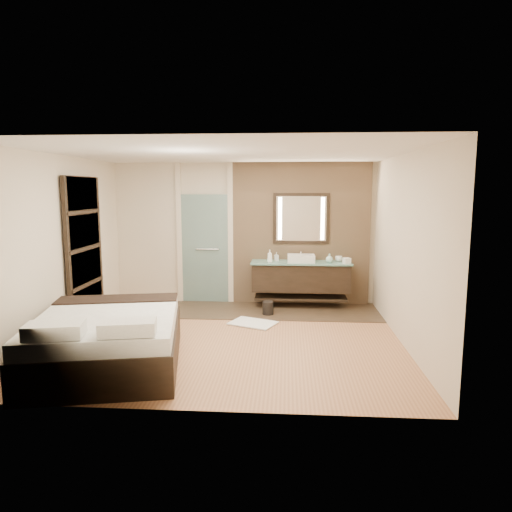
# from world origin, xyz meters

# --- Properties ---
(floor) EXTENTS (5.00, 5.00, 0.00)m
(floor) POSITION_xyz_m (0.00, 0.00, 0.00)
(floor) COLOR #A36644
(floor) RESTS_ON ground
(tile_strip) EXTENTS (3.80, 1.30, 0.01)m
(tile_strip) POSITION_xyz_m (0.60, 1.60, 0.01)
(tile_strip) COLOR #35291D
(tile_strip) RESTS_ON floor
(stone_wall) EXTENTS (2.60, 0.08, 2.70)m
(stone_wall) POSITION_xyz_m (1.10, 2.21, 1.35)
(stone_wall) COLOR tan
(stone_wall) RESTS_ON floor
(vanity) EXTENTS (1.85, 0.55, 0.88)m
(vanity) POSITION_xyz_m (1.10, 1.92, 0.58)
(vanity) COLOR black
(vanity) RESTS_ON stone_wall
(mirror_unit) EXTENTS (1.06, 0.04, 0.96)m
(mirror_unit) POSITION_xyz_m (1.10, 2.16, 1.65)
(mirror_unit) COLOR black
(mirror_unit) RESTS_ON stone_wall
(frosted_door) EXTENTS (1.10, 0.12, 2.70)m
(frosted_door) POSITION_xyz_m (-0.75, 2.20, 1.14)
(frosted_door) COLOR #9FC9C3
(frosted_door) RESTS_ON floor
(shoji_partition) EXTENTS (0.06, 1.20, 2.40)m
(shoji_partition) POSITION_xyz_m (-2.43, 0.60, 1.21)
(shoji_partition) COLOR black
(shoji_partition) RESTS_ON floor
(bed) EXTENTS (2.09, 2.42, 0.82)m
(bed) POSITION_xyz_m (-1.38, -1.16, 0.34)
(bed) COLOR black
(bed) RESTS_ON floor
(bath_mat) EXTENTS (0.86, 0.75, 0.02)m
(bath_mat) POSITION_xyz_m (0.29, 0.75, 0.02)
(bath_mat) COLOR white
(bath_mat) RESTS_ON floor
(waste_bin) EXTENTS (0.20, 0.20, 0.24)m
(waste_bin) POSITION_xyz_m (0.51, 1.32, 0.12)
(waste_bin) COLOR black
(waste_bin) RESTS_ON floor
(tissue_box) EXTENTS (0.15, 0.15, 0.10)m
(tissue_box) POSITION_xyz_m (1.92, 1.76, 0.92)
(tissue_box) COLOR silver
(tissue_box) RESTS_ON vanity
(soap_bottle_a) EXTENTS (0.09, 0.09, 0.24)m
(soap_bottle_a) POSITION_xyz_m (0.52, 1.79, 0.98)
(soap_bottle_a) COLOR white
(soap_bottle_a) RESTS_ON vanity
(soap_bottle_b) EXTENTS (0.09, 0.09, 0.16)m
(soap_bottle_b) POSITION_xyz_m (0.64, 1.99, 0.95)
(soap_bottle_b) COLOR #B2B2B2
(soap_bottle_b) RESTS_ON vanity
(soap_bottle_c) EXTENTS (0.14, 0.14, 0.16)m
(soap_bottle_c) POSITION_xyz_m (1.62, 1.86, 0.95)
(soap_bottle_c) COLOR silver
(soap_bottle_c) RESTS_ON vanity
(cup) EXTENTS (0.15, 0.15, 0.10)m
(cup) POSITION_xyz_m (1.80, 1.99, 0.92)
(cup) COLOR white
(cup) RESTS_ON vanity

